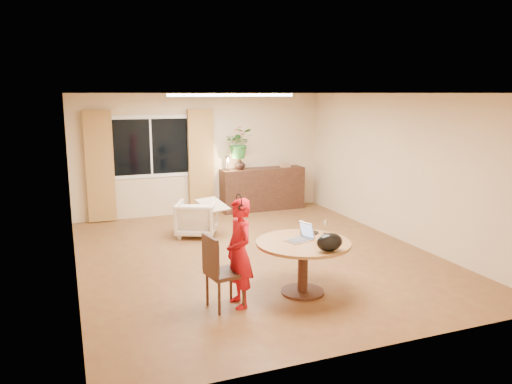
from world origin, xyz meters
The scene contains 24 objects.
floor centered at (0.00, 0.00, 0.00)m, with size 6.50×6.50×0.00m, color brown.
ceiling centered at (0.00, 0.00, 2.60)m, with size 6.50×6.50×0.00m, color white.
wall_back centered at (0.00, 3.25, 1.30)m, with size 5.50×5.50×0.00m, color #D7BC8B.
wall_left centered at (-2.75, 0.00, 1.30)m, with size 6.50×6.50×0.00m, color #D7BC8B.
wall_right centered at (2.75, 0.00, 1.30)m, with size 6.50×6.50×0.00m, color #D7BC8B.
window centered at (-1.10, 3.23, 1.50)m, with size 1.70×0.03×1.30m.
curtain_left centered at (-2.15, 3.15, 1.15)m, with size 0.55×0.08×2.25m, color olive.
curtain_right centered at (-0.05, 3.15, 1.15)m, with size 0.55×0.08×2.25m, color olive.
ceiling_panel centered at (0.00, 1.20, 2.57)m, with size 2.20×0.35×0.05m, color white.
dining_table centered at (0.03, -1.66, 0.55)m, with size 1.24×1.24×0.71m.
dining_chair centered at (-1.06, -1.72, 0.47)m, with size 0.45×0.41×0.93m, color black, non-canonical shape.
child centered at (-0.88, -1.73, 0.68)m, with size 0.33×0.50×1.36m, color red.
laptop centered at (-0.02, -1.60, 0.82)m, with size 0.35×0.23×0.23m, color #B7B7BC, non-canonical shape.
tumbler centered at (0.14, -1.42, 0.76)m, with size 0.08×0.08×0.11m, color white, non-canonical shape.
wine_glass centered at (0.47, -1.43, 0.80)m, with size 0.07×0.07×0.19m, color white, non-canonical shape.
pot_lid centered at (0.30, -1.35, 0.72)m, with size 0.21×0.21×0.03m, color white, non-canonical shape.
handbag centered at (0.14, -2.13, 0.82)m, with size 0.34×0.20×0.23m, color black, non-canonical shape.
armchair centered at (-0.60, 1.48, 0.32)m, with size 0.69×0.71×0.65m, color beige.
throw centered at (-0.32, 1.39, 0.66)m, with size 0.45×0.55×0.03m, color beige, non-canonical shape.
sideboard centered at (1.32, 3.01, 0.47)m, with size 1.89×0.46×0.95m, color black.
vase centered at (0.78, 3.01, 1.07)m, with size 0.24×0.24×0.25m, color black.
bouquet centered at (0.78, 3.01, 1.53)m, with size 0.59×0.51×0.66m, color #2F6A27.
book_stack centered at (1.88, 3.01, 0.99)m, with size 0.22×0.16×0.09m, color #8D6847, non-canonical shape.
desk_lamp centered at (0.49, 2.96, 1.11)m, with size 0.13×0.13×0.32m, color black, non-canonical shape.
Camera 1 is at (-2.79, -7.24, 2.60)m, focal length 35.00 mm.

